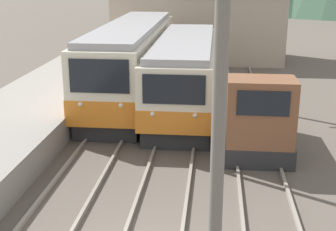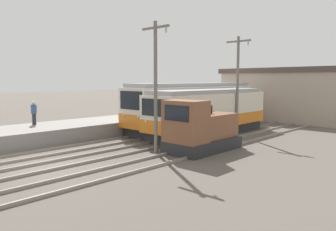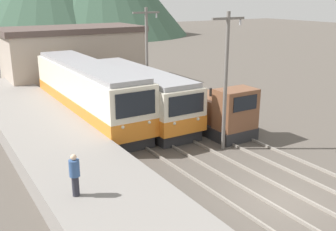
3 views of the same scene
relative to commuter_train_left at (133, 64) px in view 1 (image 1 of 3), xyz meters
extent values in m
cube|color=#28282B|center=(0.00, 0.01, -1.43)|extent=(2.58, 13.29, 0.70)
cube|color=silver|center=(0.00, 0.01, 0.35)|extent=(2.80, 13.84, 2.88)
cube|color=orange|center=(0.00, 0.01, -0.57)|extent=(2.84, 13.88, 1.04)
cube|color=black|center=(0.00, -6.94, 0.93)|extent=(2.24, 0.06, 1.27)
sphere|color=silver|center=(-0.77, -6.95, -0.16)|extent=(0.18, 0.18, 0.18)
sphere|color=silver|center=(0.77, -6.95, -0.16)|extent=(0.18, 0.18, 0.18)
cube|color=#939399|center=(0.00, 0.01, 1.93)|extent=(2.46, 13.29, 0.28)
cube|color=#28282B|center=(2.80, -1.69, -1.43)|extent=(2.58, 10.98, 0.70)
cube|color=silver|center=(2.80, -1.69, 0.13)|extent=(2.80, 11.44, 2.43)
cube|color=orange|center=(2.80, -1.69, -0.65)|extent=(2.84, 11.48, 0.88)
cube|color=black|center=(2.80, -7.44, 0.62)|extent=(2.24, 0.06, 1.07)
sphere|color=silver|center=(2.03, -7.45, -0.30)|extent=(0.18, 0.18, 0.18)
sphere|color=silver|center=(3.57, -7.45, -0.30)|extent=(0.18, 0.18, 0.18)
cube|color=#939399|center=(2.80, -1.69, 1.49)|extent=(2.46, 10.98, 0.28)
cube|color=#28282B|center=(5.80, -6.39, -1.43)|extent=(2.40, 4.68, 0.70)
cube|color=brown|center=(5.80, -7.98, 0.07)|extent=(2.28, 1.50, 2.30)
cube|color=black|center=(5.80, -8.75, 0.57)|extent=(1.68, 0.04, 0.83)
cube|color=brown|center=(5.80, -5.64, -0.38)|extent=(1.92, 3.08, 1.40)
cylinder|color=black|center=(5.80, -5.64, 0.57)|extent=(0.16, 0.16, 0.50)
cylinder|color=slate|center=(4.30, -17.30, 1.86)|extent=(0.20, 0.20, 7.28)
cylinder|color=slate|center=(4.30, -8.79, 1.86)|extent=(0.20, 0.20, 7.28)
cylinder|color=slate|center=(4.30, -0.29, 1.86)|extent=(0.20, 0.20, 7.28)
cube|color=#AD9E8E|center=(2.92, 11.48, 0.63)|extent=(12.00, 6.00, 4.82)
camera|label=1|loc=(4.23, -23.37, 4.71)|focal=50.00mm
camera|label=2|loc=(17.24, -21.51, 2.29)|focal=35.00mm
camera|label=3|loc=(-8.70, -24.23, 6.20)|focal=42.00mm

